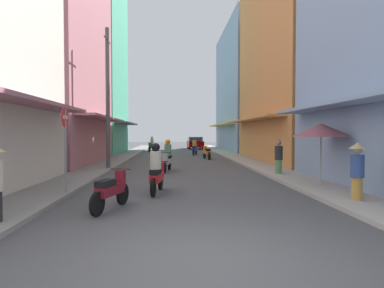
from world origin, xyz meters
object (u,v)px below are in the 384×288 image
Objects in this scene: motorbike_blue at (195,147)px; utility_pole at (108,98)px; motorbike_maroon at (112,189)px; motorbike_green at (151,145)px; street_sign_no_entry at (65,139)px; parked_car at (195,143)px; motorbike_orange at (207,152)px; pedestrian_foreground at (357,170)px; pedestrian_crossing at (279,158)px; vendor_umbrella at (321,130)px; motorbike_red at (157,171)px; motorbike_silver at (167,157)px.

utility_pole is at bearing -115.19° from motorbike_blue.
motorbike_green is (-0.67, 24.88, 0.20)m from motorbike_maroon.
parked_car is at bearing 78.53° from street_sign_no_entry.
motorbike_orange is 9.33m from utility_pole.
pedestrian_foreground is 8.22m from street_sign_no_entry.
street_sign_no_entry is (-5.90, -29.06, 0.98)m from parked_car.
parked_car is 23.25m from utility_pole.
motorbike_green is 1.13× the size of pedestrian_crossing.
vendor_umbrella is (7.12, -22.37, 1.28)m from motorbike_green.
motorbike_orange is 14.62m from street_sign_no_entry.
motorbike_maroon is 0.99× the size of motorbike_blue.
motorbike_red is 6.30m from pedestrian_crossing.
utility_pole is at bearing -93.91° from motorbike_green.
motorbike_green is 0.43× the size of parked_car.
motorbike_red is at bearing -102.74° from motorbike_orange.
motorbike_blue is at bearing 74.07° from street_sign_no_entry.
utility_pole is (-6.00, -22.27, 2.93)m from parked_car.
motorbike_orange is at bearing 77.26° from motorbike_red.
motorbike_silver is 1.01× the size of motorbike_blue.
motorbike_red and motorbike_blue have the same top height.
motorbike_orange is at bearing -82.73° from motorbike_blue.
pedestrian_foreground is at bearing -56.14° from motorbike_silver.
pedestrian_foreground is 0.23× the size of utility_pole.
pedestrian_foreground reaches higher than motorbike_maroon.
pedestrian_foreground is at bearing -80.96° from motorbike_orange.
parked_car is 1.56× the size of street_sign_no_entry.
vendor_umbrella is (3.05, -17.05, 1.28)m from motorbike_blue.
street_sign_no_entry reaches higher than parked_car.
parked_car is 29.67m from street_sign_no_entry.
motorbike_green is 0.25× the size of utility_pole.
motorbike_red reaches higher than parked_car.
parked_car is (2.99, 22.99, 0.04)m from motorbike_silver.
vendor_umbrella is at bearing 87.33° from pedestrian_foreground.
motorbike_maroon is at bearing -99.86° from motorbike_blue.
parked_car is at bearing 50.53° from motorbike_green.
motorbike_maroon is 19.86m from motorbike_blue.
motorbike_red is 17.65m from motorbike_blue.
pedestrian_foreground reaches higher than motorbike_blue.
motorbike_blue is 18.55m from street_sign_no_entry.
pedestrian_foreground reaches higher than motorbike_silver.
parked_car is at bearing 93.98° from pedestrian_foreground.
street_sign_no_entry is (-5.64, -13.43, 1.21)m from motorbike_orange.
motorbike_blue is at bearing -94.13° from parked_car.
street_sign_no_entry is at bearing 133.88° from motorbike_maroon.
utility_pole is 7.07m from street_sign_no_entry.
motorbike_silver reaches higher than motorbike_maroon.
motorbike_orange is 15.63m from parked_car.
parked_car is 2.55× the size of pedestrian_foreground.
utility_pole reaches higher than vendor_umbrella.
vendor_umbrella reaches higher than motorbike_green.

